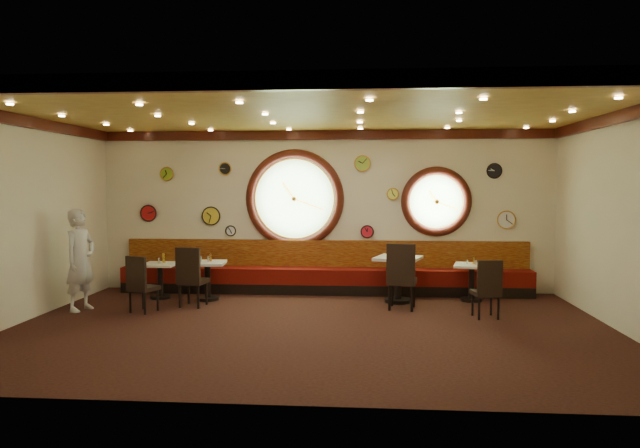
% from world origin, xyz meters
% --- Properties ---
extents(floor, '(9.00, 6.00, 0.00)m').
position_xyz_m(floor, '(0.00, 0.00, 0.00)').
color(floor, black).
rests_on(floor, ground).
extents(ceiling, '(9.00, 6.00, 0.02)m').
position_xyz_m(ceiling, '(0.00, 0.00, 3.20)').
color(ceiling, gold).
rests_on(ceiling, wall_back).
extents(wall_back, '(9.00, 0.02, 3.20)m').
position_xyz_m(wall_back, '(0.00, 3.00, 1.60)').
color(wall_back, beige).
rests_on(wall_back, floor).
extents(wall_front, '(9.00, 0.02, 3.20)m').
position_xyz_m(wall_front, '(0.00, -3.00, 1.60)').
color(wall_front, beige).
rests_on(wall_front, floor).
extents(wall_left, '(0.02, 6.00, 3.20)m').
position_xyz_m(wall_left, '(-4.50, 0.00, 1.60)').
color(wall_left, beige).
rests_on(wall_left, floor).
extents(wall_right, '(0.02, 6.00, 3.20)m').
position_xyz_m(wall_right, '(4.50, 0.00, 1.60)').
color(wall_right, beige).
rests_on(wall_right, floor).
extents(molding_back, '(9.00, 0.10, 0.18)m').
position_xyz_m(molding_back, '(0.00, 2.95, 3.11)').
color(molding_back, '#3C120A').
rests_on(molding_back, wall_back).
extents(molding_front, '(9.00, 0.10, 0.18)m').
position_xyz_m(molding_front, '(0.00, -2.95, 3.11)').
color(molding_front, '#3C120A').
rests_on(molding_front, wall_back).
extents(molding_left, '(0.10, 6.00, 0.18)m').
position_xyz_m(molding_left, '(-4.45, 0.00, 3.11)').
color(molding_left, '#3C120A').
rests_on(molding_left, wall_back).
extents(molding_right, '(0.10, 6.00, 0.18)m').
position_xyz_m(molding_right, '(4.45, 0.00, 3.11)').
color(molding_right, '#3C120A').
rests_on(molding_right, wall_back).
extents(banquette_base, '(8.00, 0.55, 0.20)m').
position_xyz_m(banquette_base, '(0.00, 2.72, 0.10)').
color(banquette_base, black).
rests_on(banquette_base, floor).
extents(banquette_seat, '(8.00, 0.55, 0.30)m').
position_xyz_m(banquette_seat, '(0.00, 2.72, 0.35)').
color(banquette_seat, '#580B07').
rests_on(banquette_seat, banquette_base).
extents(banquette_back, '(8.00, 0.10, 0.55)m').
position_xyz_m(banquette_back, '(0.00, 2.94, 0.75)').
color(banquette_back, '#661108').
rests_on(banquette_back, wall_back).
extents(porthole_left_glass, '(1.66, 0.02, 1.66)m').
position_xyz_m(porthole_left_glass, '(-0.60, 3.00, 1.85)').
color(porthole_left_glass, '#8CBA6F').
rests_on(porthole_left_glass, wall_back).
extents(porthole_left_frame, '(1.98, 0.18, 1.98)m').
position_xyz_m(porthole_left_frame, '(-0.60, 2.98, 1.85)').
color(porthole_left_frame, '#3C120A').
rests_on(porthole_left_frame, wall_back).
extents(porthole_left_ring, '(1.61, 0.03, 1.61)m').
position_xyz_m(porthole_left_ring, '(-0.60, 2.95, 1.85)').
color(porthole_left_ring, gold).
rests_on(porthole_left_ring, wall_back).
extents(porthole_right_glass, '(1.10, 0.02, 1.10)m').
position_xyz_m(porthole_right_glass, '(2.20, 3.00, 1.80)').
color(porthole_right_glass, '#8CBA6F').
rests_on(porthole_right_glass, wall_back).
extents(porthole_right_frame, '(1.38, 0.18, 1.38)m').
position_xyz_m(porthole_right_frame, '(2.20, 2.98, 1.80)').
color(porthole_right_frame, '#3C120A').
rests_on(porthole_right_frame, wall_back).
extents(porthole_right_ring, '(1.09, 0.03, 1.09)m').
position_xyz_m(porthole_right_ring, '(2.20, 2.95, 1.80)').
color(porthole_right_ring, gold).
rests_on(porthole_right_ring, wall_back).
extents(wall_clock_0, '(0.20, 0.03, 0.20)m').
position_xyz_m(wall_clock_0, '(-1.90, 2.96, 1.20)').
color(wall_clock_0, white).
rests_on(wall_clock_0, wall_back).
extents(wall_clock_1, '(0.24, 0.03, 0.24)m').
position_xyz_m(wall_clock_1, '(0.85, 2.96, 1.20)').
color(wall_clock_1, red).
rests_on(wall_clock_1, wall_back).
extents(wall_clock_2, '(0.36, 0.03, 0.36)m').
position_xyz_m(wall_clock_2, '(-2.30, 2.96, 1.50)').
color(wall_clock_2, yellow).
rests_on(wall_clock_2, wall_back).
extents(wall_clock_3, '(0.22, 0.03, 0.22)m').
position_xyz_m(wall_clock_3, '(1.35, 2.96, 1.95)').
color(wall_clock_3, '#F8FB53').
rests_on(wall_clock_3, wall_back).
extents(wall_clock_4, '(0.28, 0.03, 0.28)m').
position_xyz_m(wall_clock_4, '(3.30, 2.96, 2.40)').
color(wall_clock_4, black).
rests_on(wall_clock_4, wall_back).
extents(wall_clock_5, '(0.24, 0.03, 0.24)m').
position_xyz_m(wall_clock_5, '(-2.00, 2.96, 2.45)').
color(wall_clock_5, black).
rests_on(wall_clock_5, wall_back).
extents(wall_clock_6, '(0.32, 0.03, 0.32)m').
position_xyz_m(wall_clock_6, '(-3.60, 2.96, 1.55)').
color(wall_clock_6, red).
rests_on(wall_clock_6, wall_back).
extents(wall_clock_7, '(0.26, 0.03, 0.26)m').
position_xyz_m(wall_clock_7, '(-3.20, 2.96, 2.35)').
color(wall_clock_7, '#91BA25').
rests_on(wall_clock_7, wall_back).
extents(wall_clock_8, '(0.34, 0.03, 0.34)m').
position_xyz_m(wall_clock_8, '(3.55, 2.96, 1.45)').
color(wall_clock_8, white).
rests_on(wall_clock_8, wall_back).
extents(wall_clock_9, '(0.30, 0.03, 0.30)m').
position_xyz_m(wall_clock_9, '(0.75, 2.96, 2.55)').
color(wall_clock_9, '#A0C83E').
rests_on(wall_clock_9, wall_back).
extents(table_a, '(0.61, 0.61, 0.66)m').
position_xyz_m(table_a, '(-3.03, 1.99, 0.42)').
color(table_a, black).
rests_on(table_a, floor).
extents(table_b, '(0.72, 0.72, 0.71)m').
position_xyz_m(table_b, '(-2.09, 1.90, 0.45)').
color(table_b, black).
rests_on(table_b, floor).
extents(table_c, '(0.96, 0.96, 0.83)m').
position_xyz_m(table_c, '(1.40, 1.96, 0.53)').
color(table_c, black).
rests_on(table_c, floor).
extents(table_d, '(0.74, 0.74, 0.68)m').
position_xyz_m(table_d, '(2.76, 2.18, 0.43)').
color(table_d, black).
rests_on(table_d, floor).
extents(chair_a, '(0.51, 0.51, 0.59)m').
position_xyz_m(chair_a, '(-2.93, 0.77, 0.54)').
color(chair_a, black).
rests_on(chair_a, floor).
extents(chair_b, '(0.50, 0.50, 0.65)m').
position_xyz_m(chair_b, '(-2.21, 1.26, 0.60)').
color(chair_b, black).
rests_on(chair_b, floor).
extents(chair_c, '(0.55, 0.55, 0.71)m').
position_xyz_m(chair_c, '(1.42, 1.31, 0.65)').
color(chair_c, black).
rests_on(chair_c, floor).
extents(chair_d, '(0.45, 0.45, 0.59)m').
position_xyz_m(chair_d, '(2.75, 0.78, 0.54)').
color(chair_d, black).
rests_on(chair_d, floor).
extents(condiment_a_salt, '(0.04, 0.04, 0.10)m').
position_xyz_m(condiment_a_salt, '(-3.05, 2.00, 0.71)').
color(condiment_a_salt, silver).
rests_on(condiment_a_salt, table_a).
extents(condiment_b_salt, '(0.04, 0.04, 0.11)m').
position_xyz_m(condiment_b_salt, '(-2.22, 1.92, 0.77)').
color(condiment_b_salt, silver).
rests_on(condiment_b_salt, table_b).
extents(condiment_c_salt, '(0.03, 0.03, 0.09)m').
position_xyz_m(condiment_c_salt, '(1.37, 1.98, 0.88)').
color(condiment_c_salt, '#B9BABE').
rests_on(condiment_c_salt, table_c).
extents(condiment_d_salt, '(0.03, 0.03, 0.09)m').
position_xyz_m(condiment_d_salt, '(2.67, 2.19, 0.72)').
color(condiment_d_salt, silver).
rests_on(condiment_d_salt, table_d).
extents(condiment_a_pepper, '(0.04, 0.04, 0.11)m').
position_xyz_m(condiment_a_pepper, '(-3.02, 1.95, 0.72)').
color(condiment_a_pepper, '#BABABF').
rests_on(condiment_a_pepper, table_a).
extents(condiment_b_pepper, '(0.04, 0.04, 0.10)m').
position_xyz_m(condiment_b_pepper, '(-2.08, 1.92, 0.76)').
color(condiment_b_pepper, '#B8B8BC').
rests_on(condiment_b_pepper, table_b).
extents(condiment_c_pepper, '(0.03, 0.03, 0.09)m').
position_xyz_m(condiment_c_pepper, '(1.49, 1.87, 0.88)').
color(condiment_c_pepper, silver).
rests_on(condiment_c_pepper, table_c).
extents(condiment_d_pepper, '(0.03, 0.03, 0.10)m').
position_xyz_m(condiment_d_pepper, '(2.82, 2.12, 0.73)').
color(condiment_d_pepper, silver).
rests_on(condiment_d_pepper, table_d).
extents(condiment_a_bottle, '(0.06, 0.06, 0.18)m').
position_xyz_m(condiment_a_bottle, '(-2.98, 2.08, 0.75)').
color(condiment_a_bottle, gold).
rests_on(condiment_a_bottle, table_a).
extents(condiment_b_bottle, '(0.04, 0.04, 0.14)m').
position_xyz_m(condiment_b_bottle, '(-2.05, 1.97, 0.78)').
color(condiment_b_bottle, orange).
rests_on(condiment_b_bottle, table_b).
extents(condiment_c_bottle, '(0.04, 0.04, 0.14)m').
position_xyz_m(condiment_c_bottle, '(1.51, 2.10, 0.90)').
color(condiment_c_bottle, gold).
rests_on(condiment_c_bottle, table_c).
extents(condiment_d_bottle, '(0.04, 0.04, 0.14)m').
position_xyz_m(condiment_d_bottle, '(2.80, 2.21, 0.75)').
color(condiment_d_bottle, gold).
rests_on(condiment_d_bottle, table_d).
extents(waiter, '(0.56, 0.71, 1.72)m').
position_xyz_m(waiter, '(-4.00, 0.89, 0.86)').
color(waiter, silver).
rests_on(waiter, floor).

